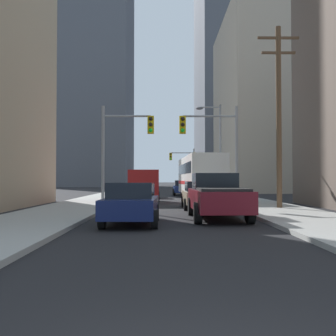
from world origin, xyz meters
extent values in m
cube|color=#9E9E99|center=(-5.33, 50.00, 0.07)|extent=(3.89, 160.00, 0.15)
cube|color=#9E9E99|center=(5.33, 50.00, 0.07)|extent=(3.89, 160.00, 0.15)
cube|color=silver|center=(2.52, 28.99, 1.95)|extent=(2.93, 11.59, 2.90)
cube|color=black|center=(1.26, 28.99, 2.47)|extent=(0.42, 10.57, 0.80)
cube|color=red|center=(1.25, 28.99, 1.37)|extent=(0.41, 10.57, 0.28)
cylinder|color=black|center=(1.34, 33.01, 0.50)|extent=(0.32, 1.00, 1.00)
cylinder|color=black|center=(3.69, 33.01, 0.50)|extent=(0.32, 1.00, 1.00)
cylinder|color=black|center=(1.34, 25.77, 0.50)|extent=(0.32, 1.00, 1.00)
cylinder|color=black|center=(3.69, 25.77, 0.50)|extent=(0.32, 1.00, 1.00)
cube|color=maroon|center=(1.83, 13.57, 0.80)|extent=(2.07, 5.43, 0.80)
cube|color=black|center=(1.83, 14.55, 1.55)|extent=(1.82, 1.82, 0.70)
cube|color=black|center=(1.83, 12.22, 1.25)|extent=(1.79, 2.40, 0.10)
cylinder|color=black|center=(0.87, 15.30, 0.40)|extent=(0.28, 0.80, 0.80)
cylinder|color=black|center=(2.79, 15.30, 0.40)|extent=(0.28, 0.80, 0.80)
cylinder|color=black|center=(0.87, 11.85, 0.40)|extent=(0.28, 0.80, 0.80)
cylinder|color=black|center=(2.79, 11.85, 0.40)|extent=(0.28, 0.80, 0.80)
cube|color=maroon|center=(-1.76, 25.37, 1.31)|extent=(2.14, 5.25, 1.90)
cube|color=black|center=(-1.76, 27.97, 1.73)|extent=(1.76, 0.07, 0.60)
cylinder|color=black|center=(-2.72, 27.03, 0.36)|extent=(0.24, 0.72, 0.72)
cylinder|color=black|center=(-0.80, 27.03, 0.36)|extent=(0.24, 0.72, 0.72)
cylinder|color=black|center=(-2.72, 23.70, 0.36)|extent=(0.24, 0.72, 0.72)
cylinder|color=black|center=(-0.80, 23.70, 0.36)|extent=(0.24, 0.72, 0.72)
cube|color=#141E4C|center=(-1.55, 11.74, 0.65)|extent=(1.91, 4.25, 0.65)
cube|color=black|center=(-1.55, 11.59, 1.25)|extent=(1.63, 1.94, 0.55)
cylinder|color=black|center=(-2.42, 13.08, 0.32)|extent=(0.22, 0.64, 0.64)
cylinder|color=black|center=(-0.69, 13.08, 0.32)|extent=(0.22, 0.64, 0.64)
cylinder|color=black|center=(-2.42, 10.39, 0.32)|extent=(0.22, 0.64, 0.64)
cylinder|color=black|center=(-0.69, 10.39, 0.32)|extent=(0.22, 0.64, 0.64)
cube|color=#C6B793|center=(1.65, 19.36, 0.65)|extent=(1.86, 4.23, 0.65)
cube|color=black|center=(1.65, 19.21, 1.25)|extent=(1.61, 1.92, 0.55)
cylinder|color=black|center=(0.79, 20.70, 0.32)|extent=(0.22, 0.64, 0.64)
cylinder|color=black|center=(2.51, 20.70, 0.32)|extent=(0.22, 0.64, 0.64)
cylinder|color=black|center=(0.79, 18.01, 0.32)|extent=(0.22, 0.64, 0.64)
cylinder|color=black|center=(2.51, 18.01, 0.32)|extent=(0.22, 0.64, 0.64)
cube|color=white|center=(-1.78, 32.60, 0.65)|extent=(1.85, 4.22, 0.65)
cube|color=black|center=(-1.78, 32.45, 1.25)|extent=(1.61, 1.92, 0.55)
cylinder|color=black|center=(-2.65, 33.95, 0.32)|extent=(0.22, 0.64, 0.64)
cylinder|color=black|center=(-0.92, 33.95, 0.32)|extent=(0.22, 0.64, 0.64)
cylinder|color=black|center=(-2.65, 31.26, 0.32)|extent=(0.22, 0.64, 0.64)
cylinder|color=black|center=(-0.92, 31.26, 0.32)|extent=(0.22, 0.64, 0.64)
cube|color=navy|center=(1.56, 37.68, 0.65)|extent=(1.84, 4.22, 0.65)
cube|color=black|center=(1.56, 37.53, 1.25)|extent=(1.60, 1.92, 0.55)
cylinder|color=black|center=(0.70, 39.02, 0.32)|extent=(0.22, 0.64, 0.64)
cylinder|color=black|center=(2.43, 39.02, 0.32)|extent=(0.22, 0.64, 0.64)
cylinder|color=black|center=(0.70, 36.33, 0.32)|extent=(0.22, 0.64, 0.64)
cylinder|color=black|center=(2.43, 36.33, 0.32)|extent=(0.22, 0.64, 0.64)
cylinder|color=gray|center=(-3.98, 20.81, 3.00)|extent=(0.18, 0.18, 6.00)
cylinder|color=gray|center=(-2.56, 20.81, 5.40)|extent=(2.83, 0.12, 0.12)
cube|color=gold|center=(-1.15, 20.81, 4.88)|extent=(0.38, 0.30, 1.05)
sphere|color=black|center=(-1.15, 20.64, 5.21)|extent=(0.24, 0.24, 0.24)
sphere|color=black|center=(-1.15, 20.64, 4.88)|extent=(0.24, 0.24, 0.24)
sphere|color=#19D833|center=(-1.15, 20.64, 4.54)|extent=(0.24, 0.24, 0.24)
cylinder|color=gray|center=(3.98, 20.81, 3.00)|extent=(0.18, 0.18, 6.00)
cylinder|color=gray|center=(2.36, 20.81, 5.40)|extent=(3.23, 0.12, 0.12)
cube|color=gold|center=(0.75, 20.81, 4.88)|extent=(0.38, 0.30, 1.05)
sphere|color=black|center=(0.75, 20.64, 5.21)|extent=(0.24, 0.24, 0.24)
sphere|color=black|center=(0.75, 20.64, 4.88)|extent=(0.24, 0.24, 0.24)
sphere|color=#19D833|center=(0.75, 20.64, 4.54)|extent=(0.24, 0.24, 0.24)
cylinder|color=gray|center=(3.98, 53.71, 3.00)|extent=(0.18, 0.18, 6.00)
cylinder|color=gray|center=(2.32, 53.71, 5.40)|extent=(3.32, 0.12, 0.12)
cube|color=gold|center=(0.66, 53.71, 4.88)|extent=(0.38, 0.30, 1.05)
sphere|color=black|center=(0.66, 53.54, 5.21)|extent=(0.24, 0.24, 0.24)
sphere|color=black|center=(0.66, 53.54, 4.88)|extent=(0.24, 0.24, 0.24)
sphere|color=#19D833|center=(0.66, 53.54, 4.54)|extent=(0.24, 0.24, 0.24)
cylinder|color=brown|center=(5.72, 18.10, 4.88)|extent=(0.28, 0.28, 9.76)
cube|color=brown|center=(5.72, 18.10, 9.16)|extent=(2.20, 0.12, 0.12)
cube|color=brown|center=(5.72, 18.10, 8.36)|extent=(1.80, 0.12, 0.12)
cylinder|color=gray|center=(4.08, 28.25, 3.75)|extent=(0.16, 0.16, 7.50)
cylinder|color=gray|center=(3.26, 28.25, 7.30)|extent=(1.64, 0.10, 0.10)
ellipsoid|color=#4C4C51|center=(2.44, 28.25, 7.20)|extent=(0.56, 0.32, 0.20)
cube|color=#4C515B|center=(-17.28, 88.11, 36.59)|extent=(18.62, 22.60, 73.17)
cube|color=#B7A893|center=(16.96, 51.87, 11.89)|extent=(18.10, 21.32, 23.78)
cube|color=#4C515B|center=(20.73, 92.51, 31.72)|extent=(25.14, 28.61, 63.44)
camera|label=1|loc=(-0.40, -2.68, 1.64)|focal=42.37mm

